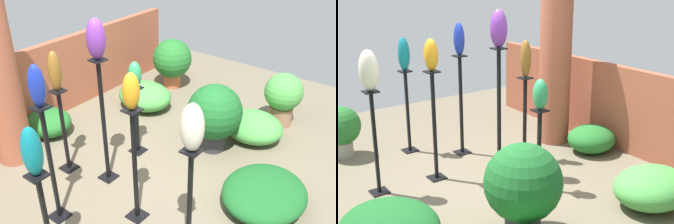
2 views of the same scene
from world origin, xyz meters
The scene contains 22 objects.
ground_plane centered at (0.00, 0.00, 0.00)m, with size 8.00×8.00×0.00m, color #6B604C.
brick_wall_back centered at (0.00, 2.30, 0.60)m, with size 5.60×0.12×1.20m, color #9E5138.
pedestal_amber centered at (-0.75, -0.30, 0.63)m, with size 0.20×0.20×1.36m.
pedestal_jade centered at (0.21, 0.54, 0.44)m, with size 0.20×0.20×0.98m.
pedestal_ivory centered at (-0.80, -1.02, 0.56)m, with size 0.20×0.20×1.23m.
pedestal_violet centered at (-0.46, 0.45, 0.74)m, with size 0.20×0.20×1.60m.
pedestal_cobalt centered at (-1.28, 0.38, 0.64)m, with size 0.20×0.20×1.39m.
pedestal_bronze centered at (-0.64, 0.99, 0.52)m, with size 0.20×0.20×1.13m.
art_vase_amber centered at (-0.75, -0.30, 1.55)m, with size 0.18×0.16×0.38m, color orange.
art_vase_jade centered at (0.21, 0.54, 1.16)m, with size 0.18×0.17×0.35m, color #2D9356.
art_vase_ivory centered at (-0.80, -1.02, 1.45)m, with size 0.20×0.21×0.46m, color beige.
art_vase_violet centered at (-0.46, 0.45, 1.83)m, with size 0.21×0.21×0.45m, color #6B2D8C.
art_vase_cobalt centered at (-1.28, 0.38, 1.61)m, with size 0.16×0.15×0.43m, color #192D9E.
art_vase_bronze centered at (-0.64, 0.99, 1.38)m, with size 0.15×0.14×0.49m, color brown.
art_vase_teal centered at (-1.78, -0.19, 1.39)m, with size 0.17×0.16×0.45m, color #0F727A.
potted_plant_front_left centered at (2.14, -0.71, 0.48)m, with size 0.58×0.58×0.83m.
potted_plant_near_pillar centered at (0.92, -0.24, 0.55)m, with size 0.76×0.76×0.96m.
potted_plant_back_center centered at (2.20, 1.45, 0.52)m, with size 0.71×0.71×0.90m.
foliage_bed_east centered at (-0.25, 1.89, 0.19)m, with size 0.65×0.69×0.38m, color #236B28.
foliage_bed_west centered at (1.48, -0.57, 0.20)m, with size 0.77×0.87×0.40m, color #479942.
foliage_bed_center centered at (1.25, 1.29, 0.22)m, with size 0.78×0.93×0.43m, color #479942.
foliage_bed_rear centered at (0.27, -1.33, 0.18)m, with size 1.06×0.94×0.35m, color #195923.
Camera 1 is at (-3.13, -2.57, 3.15)m, focal length 42.00 mm.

